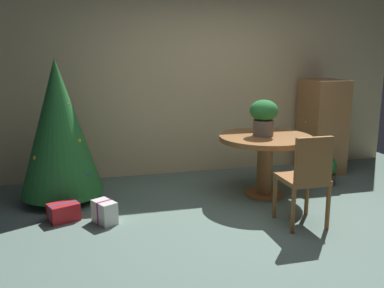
{
  "coord_description": "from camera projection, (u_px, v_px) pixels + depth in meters",
  "views": [
    {
      "loc": [
        -1.69,
        -3.64,
        1.74
      ],
      "look_at": [
        -0.6,
        0.5,
        0.79
      ],
      "focal_mm": 39.54,
      "sensor_mm": 36.0,
      "label": 1
    }
  ],
  "objects": [
    {
      "name": "ground_plane",
      "position": [
        262.0,
        228.0,
        4.23
      ],
      "size": [
        6.6,
        6.6,
        0.0
      ],
      "primitive_type": "plane",
      "color": "slate"
    },
    {
      "name": "back_wall_panel",
      "position": [
        202.0,
        82.0,
        6.03
      ],
      "size": [
        6.0,
        0.1,
        2.6
      ],
      "primitive_type": "cube",
      "color": "beige",
      "rests_on": "ground_plane"
    },
    {
      "name": "round_dining_table",
      "position": [
        265.0,
        149.0,
        5.08
      ],
      "size": [
        1.11,
        1.11,
        0.75
      ],
      "color": "brown",
      "rests_on": "ground_plane"
    },
    {
      "name": "flower_vase",
      "position": [
        264.0,
        115.0,
        4.99
      ],
      "size": [
        0.33,
        0.33,
        0.43
      ],
      "color": "#665B51",
      "rests_on": "round_dining_table"
    },
    {
      "name": "wooden_chair_near",
      "position": [
        306.0,
        176.0,
        4.17
      ],
      "size": [
        0.42,
        0.45,
        0.95
      ],
      "color": "brown",
      "rests_on": "ground_plane"
    },
    {
      "name": "holiday_tree",
      "position": [
        59.0,
        127.0,
        4.85
      ],
      "size": [
        0.95,
        0.95,
        1.66
      ],
      "color": "brown",
      "rests_on": "ground_plane"
    },
    {
      "name": "gift_box_cream",
      "position": [
        105.0,
        212.0,
        4.34
      ],
      "size": [
        0.27,
        0.31,
        0.24
      ],
      "color": "silver",
      "rests_on": "ground_plane"
    },
    {
      "name": "gift_box_red",
      "position": [
        64.0,
        212.0,
        4.41
      ],
      "size": [
        0.35,
        0.3,
        0.19
      ],
      "color": "red",
      "rests_on": "ground_plane"
    },
    {
      "name": "wooden_cabinet",
      "position": [
        322.0,
        126.0,
        6.13
      ],
      "size": [
        0.54,
        0.62,
        1.34
      ],
      "color": "#9E6B3D",
      "rests_on": "ground_plane"
    },
    {
      "name": "potted_plant",
      "position": [
        326.0,
        170.0,
        5.59
      ],
      "size": [
        0.27,
        0.27,
        0.39
      ],
      "color": "#4C382D",
      "rests_on": "ground_plane"
    }
  ]
}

